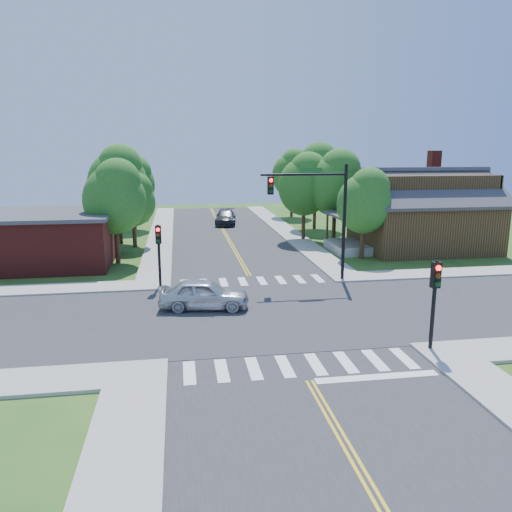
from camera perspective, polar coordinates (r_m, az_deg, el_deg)
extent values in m
plane|color=#28541A|center=(25.17, 1.68, -6.63)|extent=(100.00, 100.00, 0.00)
cube|color=#2D2D30|center=(25.16, 1.68, -6.58)|extent=(10.00, 90.00, 0.04)
cube|color=#2D2D30|center=(25.16, 1.68, -6.57)|extent=(90.00, 10.00, 0.04)
cube|color=#2D2D30|center=(25.17, 1.68, -6.63)|extent=(10.20, 10.20, 0.06)
cube|color=#9E9B93|center=(50.18, 3.30, 2.99)|extent=(2.20, 40.00, 0.14)
cube|color=#9E9B93|center=(49.10, -10.77, 2.59)|extent=(2.20, 40.00, 0.14)
cube|color=white|center=(30.69, -8.21, -3.16)|extent=(0.45, 2.00, 0.01)
cube|color=white|center=(30.72, -5.97, -3.09)|extent=(0.45, 2.00, 0.01)
cube|color=white|center=(30.80, -3.74, -3.01)|extent=(0.45, 2.00, 0.01)
cube|color=white|center=(30.92, -1.52, -2.92)|extent=(0.45, 2.00, 0.01)
cube|color=white|center=(31.09, 0.67, -2.83)|extent=(0.45, 2.00, 0.01)
cube|color=white|center=(31.31, 2.84, -2.74)|extent=(0.45, 2.00, 0.01)
cube|color=white|center=(31.57, 4.98, -2.64)|extent=(0.45, 2.00, 0.01)
cube|color=white|center=(31.87, 7.07, -2.55)|extent=(0.45, 2.00, 0.01)
cube|color=white|center=(19.01, -7.62, -13.07)|extent=(0.45, 2.00, 0.01)
cube|color=white|center=(19.07, -3.92, -12.92)|extent=(0.45, 2.00, 0.01)
cube|color=white|center=(19.19, -0.26, -12.71)|extent=(0.45, 2.00, 0.01)
cube|color=white|center=(19.39, 3.33, -12.46)|extent=(0.45, 2.00, 0.01)
cube|color=white|center=(19.66, 6.83, -12.16)|extent=(0.45, 2.00, 0.01)
cube|color=white|center=(20.00, 10.21, -11.84)|extent=(0.45, 2.00, 0.01)
cube|color=white|center=(20.41, 13.47, -11.49)|extent=(0.45, 2.00, 0.01)
cube|color=white|center=(20.87, 16.57, -11.12)|extent=(0.45, 2.00, 0.01)
cube|color=gold|center=(50.49, -3.90, 3.02)|extent=(0.10, 37.50, 0.01)
cube|color=gold|center=(50.51, -3.68, 3.02)|extent=(0.10, 37.50, 0.01)
cube|color=white|center=(19.07, 13.65, -13.40)|extent=(4.60, 0.45, 0.09)
cylinder|color=black|center=(31.01, 10.04, 3.65)|extent=(0.20, 0.20, 7.20)
cylinder|color=black|center=(29.97, 5.49, 9.26)|extent=(5.20, 0.14, 0.14)
cube|color=#19591E|center=(30.01, 6.27, 9.72)|extent=(1.40, 0.04, 0.30)
cube|color=black|center=(29.58, 1.67, 8.05)|extent=(0.34, 0.28, 1.05)
sphere|color=#FF0C0C|center=(29.39, 1.73, 8.64)|extent=(0.22, 0.22, 0.22)
sphere|color=#3F2605|center=(29.41, 1.73, 8.02)|extent=(0.22, 0.22, 0.22)
sphere|color=#05330F|center=(29.44, 1.73, 7.40)|extent=(0.22, 0.22, 0.22)
cylinder|color=black|center=(21.36, 19.60, -5.48)|extent=(0.16, 0.16, 3.80)
cube|color=black|center=(21.01, 19.86, -2.03)|extent=(0.34, 0.28, 1.05)
sphere|color=#FF0C0C|center=(20.79, 20.15, -1.31)|extent=(0.22, 0.22, 0.22)
sphere|color=#3F2605|center=(20.86, 20.08, -2.16)|extent=(0.22, 0.22, 0.22)
sphere|color=#05330F|center=(20.94, 20.02, -3.01)|extent=(0.22, 0.22, 0.22)
cylinder|color=black|center=(29.69, -11.01, -0.11)|extent=(0.16, 0.16, 3.80)
cube|color=black|center=(29.44, -11.11, 2.41)|extent=(0.34, 0.28, 1.05)
sphere|color=#FF0C0C|center=(29.22, -11.15, 2.97)|extent=(0.22, 0.22, 0.22)
sphere|color=#3F2605|center=(29.27, -11.12, 2.35)|extent=(0.22, 0.22, 0.22)
sphere|color=#05330F|center=(29.33, -11.10, 1.73)|extent=(0.22, 0.22, 0.22)
cube|color=black|center=(42.85, 18.47, 3.39)|extent=(10.00, 8.00, 4.00)
cube|color=#9E9B93|center=(40.64, 10.38, 1.01)|extent=(2.60, 4.50, 0.70)
cylinder|color=black|center=(38.20, 9.88, 2.22)|extent=(0.18, 0.18, 2.50)
cylinder|color=black|center=(41.95, 8.14, 3.17)|extent=(0.18, 0.18, 2.50)
cube|color=#38383D|center=(40.22, 10.53, 4.65)|extent=(2.80, 4.80, 0.18)
cube|color=maroon|center=(46.89, 19.38, 5.97)|extent=(0.90, 0.90, 7.11)
cube|color=maroon|center=(38.42, -23.54, 1.66)|extent=(10.00, 8.00, 3.50)
cube|color=#38383D|center=(38.16, -23.78, 4.39)|extent=(10.40, 8.40, 0.25)
cylinder|color=#382314|center=(38.00, 12.03, 1.56)|extent=(0.34, 0.34, 2.53)
ellipsoid|color=#28591A|center=(37.58, 12.22, 5.85)|extent=(3.99, 3.79, 4.39)
sphere|color=#28591A|center=(37.40, 12.85, 7.64)|extent=(2.93, 2.93, 2.93)
cylinder|color=#382314|center=(44.24, 8.90, 3.51)|extent=(0.34, 0.34, 3.03)
ellipsoid|color=#28591A|center=(43.85, 9.05, 7.93)|extent=(4.78, 4.54, 5.26)
sphere|color=#28591A|center=(43.68, 9.57, 9.79)|extent=(3.51, 3.51, 3.51)
cylinder|color=#382314|center=(51.48, 6.71, 4.92)|extent=(0.34, 0.34, 3.26)
ellipsoid|color=#28591A|center=(51.14, 6.81, 9.02)|extent=(5.15, 4.89, 5.66)
sphere|color=#28591A|center=(50.97, 7.25, 10.74)|extent=(3.77, 3.77, 3.77)
cylinder|color=#382314|center=(60.30, 4.09, 5.93)|extent=(0.34, 0.34, 3.02)
ellipsoid|color=#28591A|center=(60.02, 4.14, 9.18)|extent=(4.78, 4.54, 5.25)
sphere|color=#28591A|center=(59.83, 4.49, 10.54)|extent=(3.50, 3.50, 3.50)
cylinder|color=#382314|center=(37.19, -15.58, 1.35)|extent=(0.34, 0.34, 2.78)
ellipsoid|color=#28591A|center=(36.75, -15.86, 6.18)|extent=(4.40, 4.18, 4.84)
sphere|color=#28591A|center=(36.41, -15.55, 8.23)|extent=(3.22, 3.22, 3.22)
cylinder|color=#382314|center=(44.54, -15.26, 3.36)|extent=(0.34, 0.34, 3.16)
ellipsoid|color=#28591A|center=(44.16, -15.53, 7.95)|extent=(4.99, 4.74, 5.49)
sphere|color=#28591A|center=(43.85, -15.27, 9.90)|extent=(3.66, 3.66, 3.66)
cylinder|color=#382314|center=(52.28, -13.71, 4.49)|extent=(0.34, 0.34, 2.76)
ellipsoid|color=#28591A|center=(51.96, -13.89, 7.90)|extent=(4.36, 4.14, 4.79)
sphere|color=#28591A|center=(51.66, -13.64, 9.34)|extent=(3.20, 3.20, 3.20)
cylinder|color=#382314|center=(60.51, -13.57, 5.50)|extent=(0.34, 0.34, 2.73)
ellipsoid|color=#28591A|center=(60.24, -13.72, 8.41)|extent=(4.30, 4.09, 4.73)
sphere|color=#28591A|center=(59.96, -13.51, 9.64)|extent=(3.16, 3.16, 3.16)
cylinder|color=#382314|center=(44.90, 5.44, 3.66)|extent=(0.34, 0.34, 2.92)
ellipsoid|color=#28591A|center=(44.52, 5.52, 7.86)|extent=(4.61, 4.38, 5.07)
sphere|color=#28591A|center=(44.32, 6.01, 9.62)|extent=(3.38, 3.38, 3.38)
cylinder|color=#382314|center=(42.71, -13.72, 2.51)|extent=(0.34, 0.34, 2.32)
ellipsoid|color=#28591A|center=(42.36, -13.90, 6.01)|extent=(3.67, 3.48, 4.03)
sphere|color=#28591A|center=(42.04, -13.59, 7.49)|extent=(2.69, 2.69, 2.69)
imported|color=silver|center=(25.78, -5.95, -4.41)|extent=(3.14, 5.09, 1.56)
imported|color=#2C2E31|center=(53.99, -3.49, 4.40)|extent=(3.46, 5.84, 1.54)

